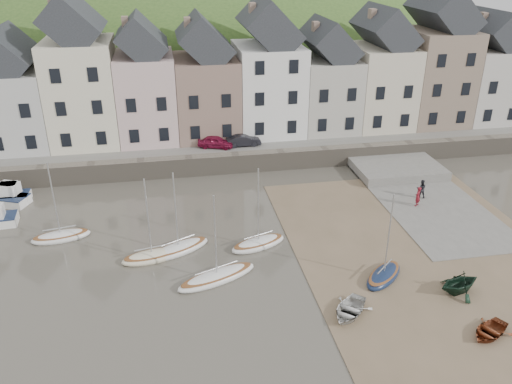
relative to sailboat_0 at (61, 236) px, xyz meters
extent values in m
plane|color=#474338|center=(14.44, -6.78, -0.26)|extent=(160.00, 160.00, 0.00)
cube|color=#365722|center=(14.44, 25.22, 0.49)|extent=(90.00, 30.00, 1.50)
cube|color=slate|center=(14.44, 13.72, 1.29)|extent=(70.00, 7.00, 0.10)
cube|color=slate|center=(14.44, 10.22, 0.64)|extent=(70.00, 1.20, 1.80)
cube|color=brown|center=(25.44, -6.78, -0.23)|extent=(18.00, 26.00, 0.06)
cube|color=slate|center=(29.44, 1.22, -0.20)|extent=(8.00, 18.00, 0.12)
ellipsoid|color=#365722|center=(9.44, 53.22, -18.26)|extent=(134.40, 84.00, 84.00)
cube|color=#BCBBB7|center=(-5.61, 17.22, 4.99)|extent=(5.80, 8.00, 7.50)
cube|color=beige|center=(0.54, 17.22, 6.24)|extent=(6.40, 8.00, 10.00)
cube|color=gray|center=(-1.06, 17.22, 14.46)|extent=(0.60, 0.90, 1.40)
cube|color=beige|center=(6.59, 17.22, 5.49)|extent=(5.60, 8.00, 8.50)
cube|color=gray|center=(5.19, 17.22, 12.56)|extent=(0.60, 0.90, 1.40)
cube|color=#85695C|center=(12.54, 17.22, 5.24)|extent=(6.20, 8.00, 8.00)
cube|color=gray|center=(10.99, 17.22, 12.36)|extent=(0.60, 0.90, 1.40)
cube|color=white|center=(18.99, 17.22, 5.74)|extent=(6.60, 8.00, 9.00)
cube|color=gray|center=(17.34, 17.22, 13.56)|extent=(0.60, 0.90, 1.40)
cube|color=#B1ADA2|center=(25.24, 17.22, 4.99)|extent=(5.80, 8.00, 7.50)
cube|color=gray|center=(23.79, 17.22, 11.66)|extent=(0.60, 0.90, 1.40)
cube|color=beige|center=(31.19, 17.22, 5.49)|extent=(6.00, 8.00, 8.50)
cube|color=gray|center=(29.69, 17.22, 12.76)|extent=(0.60, 0.90, 1.40)
cube|color=gray|center=(37.44, 17.22, 6.24)|extent=(6.40, 8.00, 10.00)
cube|color=beige|center=(43.59, 17.22, 5.24)|extent=(5.80, 8.00, 8.00)
cube|color=gray|center=(42.14, 17.22, 12.16)|extent=(0.60, 0.90, 1.40)
ellipsoid|color=white|center=(0.00, 0.00, -0.06)|extent=(4.40, 2.24, 0.84)
ellipsoid|color=brown|center=(0.00, 0.00, 0.16)|extent=(4.05, 2.04, 0.20)
cylinder|color=#B2B5B7|center=(0.00, 0.00, 3.04)|extent=(0.10, 0.10, 5.60)
cylinder|color=#B2B5B7|center=(0.00, 0.00, 0.69)|extent=(2.29, 0.50, 0.08)
ellipsoid|color=white|center=(8.43, -3.28, -0.06)|extent=(4.91, 3.47, 0.84)
ellipsoid|color=brown|center=(8.43, -3.28, 0.16)|extent=(4.51, 3.18, 0.20)
cylinder|color=#B2B5B7|center=(8.43, -3.28, 3.04)|extent=(0.10, 0.10, 5.60)
cylinder|color=#B2B5B7|center=(8.43, -3.28, 0.69)|extent=(2.37, 1.24, 0.08)
ellipsoid|color=beige|center=(6.58, -3.93, -0.06)|extent=(4.38, 2.32, 0.84)
ellipsoid|color=brown|center=(6.58, -3.93, 0.16)|extent=(4.02, 2.11, 0.20)
cylinder|color=#B2B5B7|center=(6.58, -3.93, 3.04)|extent=(0.10, 0.10, 5.60)
cylinder|color=#B2B5B7|center=(6.58, -3.93, 0.69)|extent=(2.25, 0.55, 0.08)
ellipsoid|color=white|center=(14.09, -3.57, -0.06)|extent=(4.50, 2.84, 0.84)
ellipsoid|color=brown|center=(14.09, -3.57, 0.16)|extent=(4.13, 2.60, 0.20)
cylinder|color=#B2B5B7|center=(14.09, -3.57, 3.04)|extent=(0.10, 0.10, 5.60)
cylinder|color=#B2B5B7|center=(14.09, -3.57, 0.69)|extent=(2.22, 0.86, 0.08)
ellipsoid|color=white|center=(10.71, -7.16, -0.06)|extent=(5.71, 3.45, 0.84)
ellipsoid|color=brown|center=(10.71, -7.16, 0.16)|extent=(5.25, 3.16, 0.20)
cylinder|color=#B2B5B7|center=(10.71, -7.16, 3.04)|extent=(0.10, 0.10, 5.60)
cylinder|color=#B2B5B7|center=(10.71, -7.16, 0.69)|extent=(2.86, 1.21, 0.08)
ellipsoid|color=#152443|center=(21.38, -8.91, -0.06)|extent=(3.84, 3.68, 0.84)
ellipsoid|color=brown|center=(21.38, -8.91, 0.16)|extent=(3.51, 3.37, 0.20)
cylinder|color=#B2B5B7|center=(21.38, -8.91, 3.04)|extent=(0.10, 0.10, 5.60)
cylinder|color=#B2B5B7|center=(21.38, -8.91, 0.69)|extent=(1.61, 1.48, 0.08)
cube|color=white|center=(-5.71, 6.98, 0.09)|extent=(4.77, 3.28, 0.70)
cube|color=#152443|center=(-5.71, 6.98, 0.46)|extent=(4.70, 3.29, 0.08)
cube|color=white|center=(-5.09, 7.24, 0.94)|extent=(1.90, 1.71, 1.00)
cube|color=white|center=(-5.27, 7.14, 0.94)|extent=(1.72, 1.20, 1.00)
imported|color=silver|center=(17.94, -12.01, 0.11)|extent=(3.67, 3.74, 0.63)
imported|color=black|center=(25.32, -11.21, 0.54)|extent=(3.32, 3.04, 1.49)
imported|color=brown|center=(24.97, -15.10, 0.07)|extent=(3.29, 2.99, 0.56)
imported|color=maroon|center=(28.10, 0.20, 0.70)|extent=(0.73, 0.71, 1.69)
imported|color=black|center=(29.10, 1.58, 0.67)|extent=(0.94, 0.83, 1.62)
imported|color=maroon|center=(12.89, 12.72, 1.92)|extent=(3.73, 2.46, 1.18)
imported|color=black|center=(15.63, 12.72, 1.89)|extent=(3.43, 1.30, 1.12)
camera|label=1|loc=(8.25, -34.90, 19.40)|focal=36.37mm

